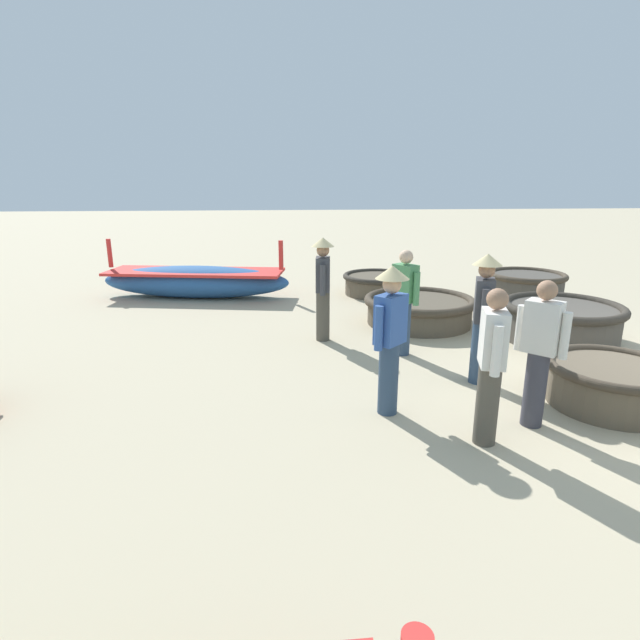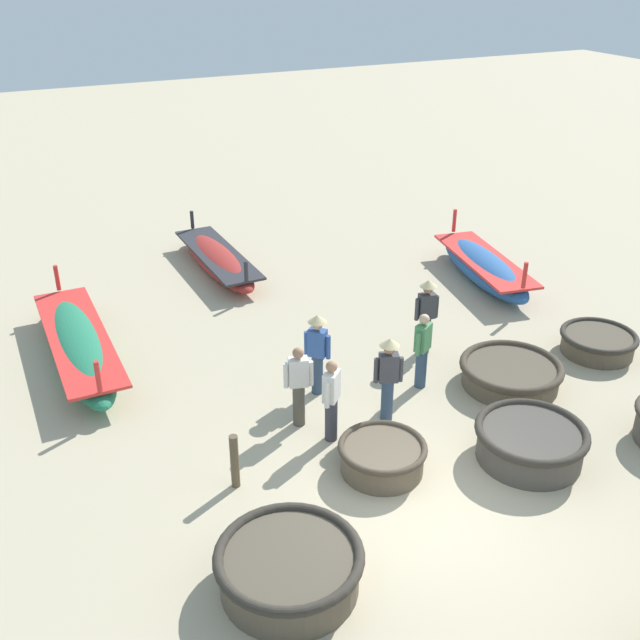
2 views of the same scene
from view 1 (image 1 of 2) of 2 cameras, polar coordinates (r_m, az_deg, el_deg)
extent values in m
cylinder|color=brown|center=(6.70, 30.31, -6.57)|extent=(1.36, 1.36, 0.47)
torus|color=#42382B|center=(6.62, 30.58, -4.69)|extent=(1.47, 1.47, 0.11)
cylinder|color=brown|center=(9.25, 11.25, 0.89)|extent=(1.86, 1.86, 0.42)
torus|color=#42382B|center=(9.20, 11.31, 2.16)|extent=(2.01, 2.01, 0.15)
cylinder|color=#4C473F|center=(9.00, 25.83, -0.39)|extent=(1.75, 1.75, 0.56)
torus|color=#332D26|center=(8.93, 26.04, 1.33)|extent=(1.89, 1.89, 0.14)
cylinder|color=brown|center=(11.53, 6.60, 3.97)|extent=(1.48, 1.48, 0.41)
torus|color=#332D26|center=(11.49, 6.63, 4.97)|extent=(1.60, 1.60, 0.12)
cylinder|color=#4C473F|center=(11.61, 22.44, 3.37)|extent=(1.51, 1.51, 0.57)
torus|color=#42382B|center=(11.56, 22.58, 4.76)|extent=(1.63, 1.63, 0.12)
ellipsoid|color=#285693|center=(11.47, -13.99, 4.28)|extent=(1.79, 4.31, 0.70)
cube|color=red|center=(11.43, -14.06, 5.38)|extent=(1.77, 3.99, 0.06)
cylinder|color=red|center=(12.13, -22.91, 7.06)|extent=(0.10, 0.10, 0.63)
cylinder|color=red|center=(10.91, -4.49, 7.40)|extent=(0.10, 0.10, 0.63)
cylinder|color=#4C473D|center=(8.07, 0.33, 0.49)|extent=(0.22, 0.22, 0.82)
cube|color=#3D3D42|center=(7.92, 0.34, 5.24)|extent=(0.36, 0.26, 0.54)
sphere|color=#A37556|center=(7.86, 0.34, 7.97)|extent=(0.20, 0.20, 0.20)
cylinder|color=#3D3D42|center=(7.72, 0.30, 4.58)|extent=(0.09, 0.09, 0.48)
cylinder|color=#3D3D42|center=(8.15, 0.37, 5.18)|extent=(0.09, 0.09, 0.48)
cone|color=#D1BC84|center=(7.85, 0.34, 8.91)|extent=(0.36, 0.36, 0.14)
cylinder|color=#2D425B|center=(5.61, 7.81, -6.63)|extent=(0.22, 0.22, 0.82)
cube|color=#33569E|center=(5.39, 8.07, 0.08)|extent=(0.39, 0.40, 0.54)
sphere|color=tan|center=(5.30, 8.23, 4.04)|extent=(0.20, 0.20, 0.20)
cylinder|color=#33569E|center=(5.22, 6.73, -0.94)|extent=(0.09, 0.09, 0.48)
cylinder|color=#33569E|center=(5.58, 9.29, 0.04)|extent=(0.09, 0.09, 0.48)
cone|color=#D1BC84|center=(5.27, 8.29, 5.42)|extent=(0.36, 0.36, 0.14)
cylinder|color=#4C473D|center=(5.21, 18.55, -9.15)|extent=(0.22, 0.22, 0.82)
cube|color=silver|center=(4.97, 19.23, -1.99)|extent=(0.39, 0.30, 0.54)
sphere|color=#A37556|center=(4.87, 19.62, 2.27)|extent=(0.20, 0.20, 0.20)
cylinder|color=silver|center=(4.78, 19.56, -3.35)|extent=(0.09, 0.09, 0.48)
cylinder|color=silver|center=(5.19, 18.83, -1.79)|extent=(0.09, 0.09, 0.48)
cylinder|color=#2D425B|center=(7.51, 9.46, -0.89)|extent=(0.22, 0.22, 0.82)
cube|color=#4C8E56|center=(7.35, 9.69, 4.20)|extent=(0.40, 0.37, 0.54)
sphere|color=#DBB28E|center=(7.28, 9.83, 7.13)|extent=(0.20, 0.20, 0.20)
cylinder|color=#4C8E56|center=(7.50, 8.43, 4.10)|extent=(0.09, 0.09, 0.48)
cylinder|color=#4C8E56|center=(7.22, 10.97, 3.52)|extent=(0.09, 0.09, 0.48)
cylinder|color=#2D425B|center=(6.69, 17.75, -3.52)|extent=(0.22, 0.22, 0.82)
cube|color=#3D3D42|center=(6.51, 18.25, 2.15)|extent=(0.40, 0.32, 0.54)
sphere|color=#A37556|center=(6.43, 18.53, 5.44)|extent=(0.20, 0.20, 0.20)
cylinder|color=#3D3D42|center=(6.31, 18.30, 1.26)|extent=(0.09, 0.09, 0.48)
cylinder|color=#3D3D42|center=(6.73, 18.13, 2.15)|extent=(0.09, 0.09, 0.48)
cone|color=#D1BC84|center=(6.41, 18.63, 6.58)|extent=(0.36, 0.36, 0.14)
cylinder|color=#383842|center=(5.75, 23.34, -7.24)|extent=(0.22, 0.22, 0.82)
cube|color=silver|center=(5.54, 24.09, -0.73)|extent=(0.40, 0.39, 0.54)
sphere|color=#A37556|center=(5.45, 24.53, 3.11)|extent=(0.20, 0.20, 0.20)
cylinder|color=silver|center=(5.50, 26.21, -1.64)|extent=(0.09, 0.09, 0.48)
cylinder|color=silver|center=(5.61, 21.90, -0.82)|extent=(0.09, 0.09, 0.48)
camera|label=2|loc=(13.42, 92.22, 23.66)|focal=42.00mm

